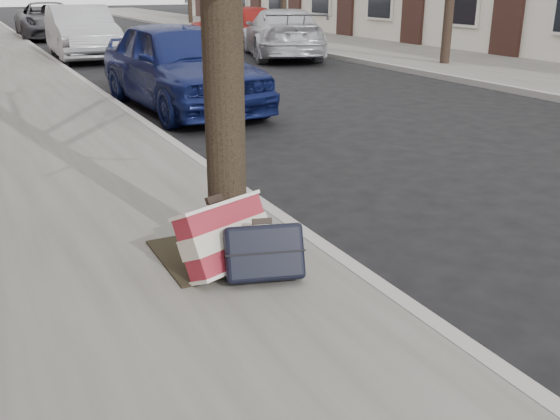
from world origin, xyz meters
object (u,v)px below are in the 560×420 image
suitcase_navy (264,252)px  car_near_front (181,65)px  suitcase_red (226,237)px  car_near_mid (81,32)px

suitcase_navy → car_near_front: bearing=92.5°
suitcase_red → car_near_front: size_ratio=0.15×
suitcase_red → suitcase_navy: bearing=-76.8°
suitcase_red → car_near_front: 6.59m
suitcase_red → suitcase_navy: 0.30m
car_near_mid → car_near_front: bearing=-87.2°
suitcase_red → car_near_mid: car_near_mid is taller
suitcase_navy → car_near_front: (1.64, 6.58, 0.40)m
suitcase_navy → car_near_front: 6.79m
car_near_front → car_near_mid: car_near_front is taller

